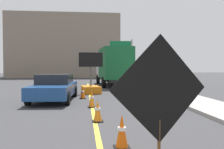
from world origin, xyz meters
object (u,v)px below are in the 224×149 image
object	(u,v)px
highway_guide_sign	(125,52)
box_truck	(113,66)
pickup_car	(54,87)
traffic_cone_far_lane	(92,99)
arrow_board_trailer	(91,86)
traffic_cone_mid_lane	(98,111)
traffic_cone_curbside	(83,92)
traffic_cone_near_sign	(122,131)
roadwork_sign	(160,92)

from	to	relation	value
highway_guide_sign	box_truck	bearing A→B (deg)	-106.78
pickup_car	highway_guide_sign	distance (m)	18.61
box_truck	traffic_cone_far_lane	bearing A→B (deg)	-101.15
pickup_car	arrow_board_trailer	bearing A→B (deg)	58.79
box_truck	pickup_car	distance (m)	10.24
box_truck	highway_guide_sign	size ratio (longest dim) A/B	1.50
box_truck	highway_guide_sign	bearing A→B (deg)	73.22
traffic_cone_mid_lane	traffic_cone_curbside	world-z (taller)	traffic_cone_mid_lane
pickup_car	traffic_cone_near_sign	world-z (taller)	pickup_car
box_truck	traffic_cone_near_sign	bearing A→B (deg)	-95.93
box_truck	traffic_cone_far_lane	size ratio (longest dim) A/B	9.72
roadwork_sign	traffic_cone_far_lane	world-z (taller)	roadwork_sign
highway_guide_sign	roadwork_sign	bearing A→B (deg)	-98.17
traffic_cone_near_sign	traffic_cone_curbside	world-z (taller)	traffic_cone_near_sign
arrow_board_trailer	traffic_cone_near_sign	bearing A→B (deg)	-87.99
box_truck	traffic_cone_curbside	size ratio (longest dim) A/B	10.49
arrow_board_trailer	traffic_cone_mid_lane	bearing A→B (deg)	-89.99
arrow_board_trailer	highway_guide_sign	size ratio (longest dim) A/B	0.54
arrow_board_trailer	traffic_cone_far_lane	xyz separation A→B (m)	(-0.11, -5.75, -0.10)
roadwork_sign	traffic_cone_far_lane	size ratio (longest dim) A/B	3.03
arrow_board_trailer	traffic_cone_mid_lane	size ratio (longest dim) A/B	3.64
traffic_cone_mid_lane	traffic_cone_curbside	bearing A→B (deg)	95.13
box_truck	pickup_car	size ratio (longest dim) A/B	1.51
traffic_cone_mid_lane	roadwork_sign	bearing A→B (deg)	-81.61
traffic_cone_far_lane	traffic_cone_mid_lane	bearing A→B (deg)	-87.81
box_truck	traffic_cone_curbside	bearing A→B (deg)	-107.33
traffic_cone_near_sign	traffic_cone_mid_lane	world-z (taller)	traffic_cone_near_sign
traffic_cone_near_sign	traffic_cone_curbside	distance (m)	8.66
roadwork_sign	traffic_cone_mid_lane	distance (m)	4.83
pickup_car	roadwork_sign	bearing A→B (deg)	-74.88
highway_guide_sign	traffic_cone_near_sign	xyz separation A→B (m)	(-4.19, -25.26, -3.04)
highway_guide_sign	traffic_cone_far_lane	bearing A→B (deg)	-103.45
pickup_car	traffic_cone_near_sign	size ratio (longest dim) A/B	6.42
arrow_board_trailer	highway_guide_sign	distance (m)	14.91
traffic_cone_near_sign	traffic_cone_curbside	xyz separation A→B (m)	(-0.92, 8.61, -0.03)
traffic_cone_far_lane	traffic_cone_curbside	bearing A→B (deg)	97.94
traffic_cone_near_sign	roadwork_sign	bearing A→B (deg)	-81.39
pickup_car	traffic_cone_mid_lane	bearing A→B (deg)	-69.33
highway_guide_sign	arrow_board_trailer	bearing A→B (deg)	-108.29
traffic_cone_curbside	roadwork_sign	bearing A→B (deg)	-83.42
arrow_board_trailer	box_truck	bearing A→B (deg)	69.76
box_truck	pickup_car	bearing A→B (deg)	-114.39
traffic_cone_mid_lane	arrow_board_trailer	bearing A→B (deg)	90.01
arrow_board_trailer	traffic_cone_far_lane	distance (m)	5.75
pickup_car	box_truck	bearing A→B (deg)	65.61
roadwork_sign	arrow_board_trailer	bearing A→B (deg)	92.96
roadwork_sign	traffic_cone_curbside	xyz separation A→B (m)	(-1.21, 10.51, -1.12)
pickup_car	traffic_cone_far_lane	xyz separation A→B (m)	(1.90, -2.44, -0.32)
traffic_cone_near_sign	traffic_cone_far_lane	distance (m)	5.65
roadwork_sign	box_truck	size ratio (longest dim) A/B	0.31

